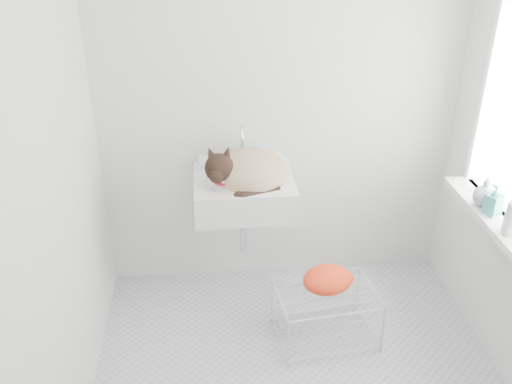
{
  "coord_description": "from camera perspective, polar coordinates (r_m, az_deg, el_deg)",
  "views": [
    {
      "loc": [
        -0.43,
        -2.14,
        2.28
      ],
      "look_at": [
        -0.19,
        0.5,
        0.88
      ],
      "focal_mm": 38.77,
      "sensor_mm": 36.0,
      "label": 1
    }
  ],
  "objects": [
    {
      "name": "windowsill",
      "position": [
        3.11,
        23.2,
        -2.43
      ],
      "size": [
        0.16,
        0.88,
        0.04
      ],
      "primitive_type": "cube",
      "color": "white",
      "rests_on": "right_wall"
    },
    {
      "name": "bottle_c",
      "position": [
        3.17,
        22.32,
        -1.22
      ],
      "size": [
        0.15,
        0.15,
        0.15
      ],
      "primitive_type": "imported",
      "rotation": [
        0.0,
        0.0,
        2.88
      ],
      "color": "#A9B5C4",
      "rests_on": "windowsill"
    },
    {
      "name": "faucet",
      "position": [
        3.32,
        -1.53,
        5.01
      ],
      "size": [
        0.21,
        0.15,
        0.21
      ],
      "primitive_type": null,
      "color": "silver",
      "rests_on": "sink"
    },
    {
      "name": "left_wall",
      "position": [
        2.46,
        -20.42,
        1.29
      ],
      "size": [
        0.02,
        2.0,
        2.5
      ],
      "primitive_type": "cube",
      "color": "silver",
      "rests_on": "ground"
    },
    {
      "name": "back_wall",
      "position": [
        3.33,
        2.5,
        9.82
      ],
      "size": [
        2.2,
        0.02,
        2.5
      ],
      "primitive_type": "cube",
      "color": "silver",
      "rests_on": "ground"
    },
    {
      "name": "wire_rack",
      "position": [
        3.3,
        7.15,
        -12.63
      ],
      "size": [
        0.59,
        0.44,
        0.33
      ],
      "primitive_type": "cube",
      "rotation": [
        0.0,
        0.0,
        0.12
      ],
      "color": "silver",
      "rests_on": "floor"
    },
    {
      "name": "bottle_a",
      "position": [
        2.95,
        24.7,
        -3.95
      ],
      "size": [
        0.11,
        0.11,
        0.2
      ],
      "primitive_type": "imported",
      "rotation": [
        0.0,
        0.0,
        2.6
      ],
      "color": "white",
      "rests_on": "windowsill"
    },
    {
      "name": "bottle_b",
      "position": [
        3.1,
        23.08,
        -2.1
      ],
      "size": [
        0.1,
        0.1,
        0.16
      ],
      "primitive_type": "imported",
      "rotation": [
        0.0,
        0.0,
        3.6
      ],
      "color": "teal",
      "rests_on": "windowsill"
    },
    {
      "name": "towel",
      "position": [
        3.2,
        7.36,
        -9.38
      ],
      "size": [
        0.34,
        0.29,
        0.12
      ],
      "primitive_type": "ellipsoid",
      "rotation": [
        0.0,
        0.0,
        0.31
      ],
      "color": "orange",
      "rests_on": "wire_rack"
    },
    {
      "name": "cat",
      "position": [
        3.19,
        -1.07,
        2.01
      ],
      "size": [
        0.5,
        0.41,
        0.31
      ],
      "rotation": [
        0.0,
        0.0,
        0.06
      ],
      "color": "tan",
      "rests_on": "sink"
    },
    {
      "name": "sink",
      "position": [
        3.22,
        -1.28,
        1.48
      ],
      "size": [
        0.58,
        0.51,
        0.23
      ],
      "primitive_type": "cube",
      "color": "white",
      "rests_on": "back_wall"
    },
    {
      "name": "floor",
      "position": [
        3.16,
        4.52,
        -18.52
      ],
      "size": [
        2.2,
        2.0,
        0.02
      ],
      "primitive_type": "cube",
      "color": "silver",
      "rests_on": "ground"
    }
  ]
}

